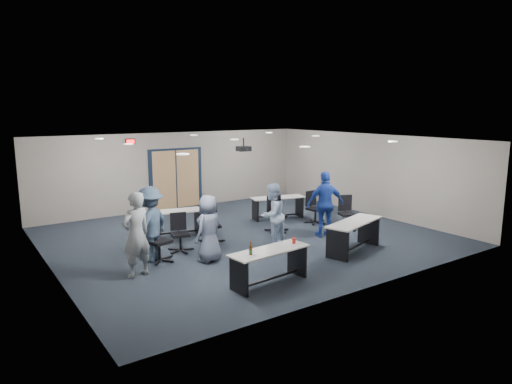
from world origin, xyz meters
TOP-DOWN VIEW (x-y plane):
  - floor at (0.00, 0.00)m, footprint 10.00×10.00m
  - back_wall at (0.00, 4.50)m, footprint 10.00×0.04m
  - front_wall at (0.00, -4.50)m, footprint 10.00×0.04m
  - left_wall at (-5.00, 0.00)m, footprint 0.04×9.00m
  - right_wall at (5.00, 0.00)m, footprint 0.04×9.00m
  - ceiling at (0.00, 0.00)m, footprint 10.00×9.00m
  - double_door at (0.00, 4.46)m, footprint 2.00×0.07m
  - exit_sign at (-1.60, 4.44)m, footprint 0.32×0.07m
  - ceiling_projector at (0.30, 0.50)m, footprint 0.35×0.32m
  - ceiling_can_lights at (0.00, 0.25)m, footprint 6.24×5.74m
  - table_front_left at (-1.49, -3.21)m, footprint 1.81×0.75m
  - table_front_right at (1.50, -2.67)m, footprint 2.00×1.16m
  - table_back_left at (-1.73, 1.17)m, footprint 1.88×0.95m
  - table_back_right at (2.05, 1.19)m, footprint 1.83×1.00m
  - chair_back_a at (-2.06, -0.23)m, footprint 0.73×0.73m
  - chair_back_b at (-1.07, -0.03)m, footprint 0.80×0.80m
  - chair_back_c at (1.05, -0.10)m, footprint 0.77×0.77m
  - chair_back_d at (2.61, -0.00)m, footprint 0.65×0.65m
  - chair_loose_left at (-2.79, -0.66)m, footprint 0.82×0.82m
  - chair_loose_right at (2.91, -1.08)m, footprint 0.82×0.82m
  - person_gray at (-3.55, -1.29)m, footprint 0.76×0.60m
  - person_plaid at (-1.82, -1.29)m, footprint 0.90×0.76m
  - person_lightblue at (0.10, -1.16)m, footprint 0.95×0.84m
  - person_navy at (1.86, -1.24)m, footprint 1.16×0.78m
  - person_back at (-2.93, -0.52)m, footprint 1.31×1.18m

SIDE VIEW (x-z plane):
  - floor at x=0.00m, z-range 0.00..0.00m
  - chair_back_a at x=-2.06m, z-range 0.00..0.96m
  - table_back_right at x=2.05m, z-range 0.13..0.84m
  - table_back_left at x=-1.73m, z-range 0.13..0.86m
  - table_front_left at x=-1.49m, z-range 0.01..0.99m
  - chair_loose_right at x=2.91m, z-range 0.00..1.00m
  - chair_back_d at x=2.61m, z-range 0.00..1.00m
  - chair_back_c at x=1.05m, z-range 0.00..1.04m
  - chair_back_b at x=-1.07m, z-range 0.00..1.04m
  - chair_loose_left at x=-2.79m, z-range 0.00..1.04m
  - table_front_right at x=1.50m, z-range 0.14..0.91m
  - person_plaid at x=-1.82m, z-range 0.00..1.58m
  - person_lightblue at x=0.10m, z-range 0.00..1.65m
  - person_back at x=-2.93m, z-range 0.00..1.76m
  - person_gray at x=-3.55m, z-range 0.00..1.83m
  - person_navy at x=1.86m, z-range 0.00..1.83m
  - double_door at x=0.00m, z-range -0.05..2.15m
  - back_wall at x=0.00m, z-range 0.00..2.70m
  - front_wall at x=0.00m, z-range 0.00..2.70m
  - left_wall at x=-5.00m, z-range 0.00..2.70m
  - right_wall at x=5.00m, z-range 0.00..2.70m
  - ceiling_projector at x=0.30m, z-range 2.22..2.59m
  - exit_sign at x=-1.60m, z-range 2.36..2.54m
  - ceiling_can_lights at x=0.00m, z-range 2.66..2.68m
  - ceiling at x=0.00m, z-range 2.68..2.72m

